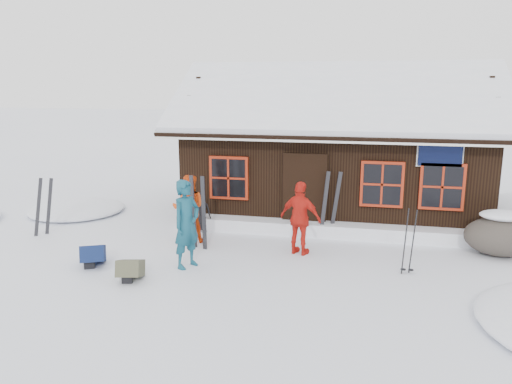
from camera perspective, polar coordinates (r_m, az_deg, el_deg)
ground at (r=10.91m, az=-0.88°, el=-7.93°), size 120.00×120.00×0.00m
mountain_hut at (r=15.12m, az=9.08°, el=3.80°), size 8.90×6.09×4.42m
snow_drift at (r=12.75m, az=8.07°, el=-4.21°), size 7.60×0.60×0.35m
snow_mounds at (r=12.42m, az=8.61°, el=-5.51°), size 20.60×13.20×0.48m
skier_teal at (r=10.42m, az=-7.93°, el=-3.65°), size 0.69×0.80×1.86m
skier_orange_left at (r=12.14m, az=-7.69°, el=-1.87°), size 0.94×0.81×1.65m
skier_orange_right at (r=11.16m, az=5.11°, el=-3.02°), size 1.05×0.70×1.66m
skier_crouched at (r=13.06m, az=-6.31°, el=-2.24°), size 0.59×0.50×1.02m
boulder at (r=12.40m, az=26.23°, el=-4.45°), size 1.58×1.19×0.92m
ski_pair_left at (r=13.67m, az=-23.10°, el=-1.63°), size 0.50×0.32×1.52m
ski_pair_mid at (r=11.60m, az=-6.59°, el=-2.46°), size 0.43×0.15×1.77m
ski_pair_right at (r=12.53m, az=8.44°, el=-1.52°), size 0.54×0.24×1.71m
ski_poles at (r=10.49m, az=17.07°, el=-5.54°), size 0.25×0.12×1.39m
backpack_blue at (r=11.15m, az=-18.09°, el=-7.15°), size 0.71×0.78×0.35m
backpack_olive at (r=10.17m, az=-14.13°, el=-8.88°), size 0.57×0.68×0.32m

